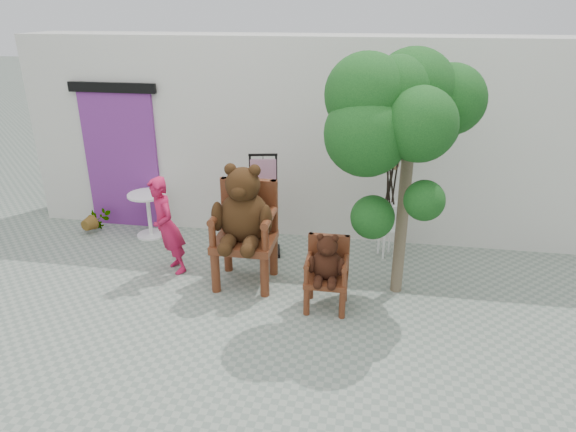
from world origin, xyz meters
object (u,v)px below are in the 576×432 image
object	(u,v)px
cafe_table	(149,210)
stool_bucket	(389,214)
chair_big	(244,217)
display_stand	(264,217)
tree	(403,114)
person	(167,226)
chair_small	(327,265)

from	to	relation	value
cafe_table	stool_bucket	world-z (taller)	stool_bucket
chair_big	cafe_table	bearing A→B (deg)	147.55
display_stand	cafe_table	bearing A→B (deg)	158.83
stool_bucket	display_stand	bearing A→B (deg)	-172.15
display_stand	stool_bucket	bearing A→B (deg)	-3.84
cafe_table	tree	size ratio (longest dim) A/B	0.24
stool_bucket	tree	bearing A→B (deg)	-88.89
person	tree	xyz separation A→B (m)	(2.93, -0.04, 1.59)
chair_big	person	world-z (taller)	chair_big
chair_big	tree	xyz separation A→B (m)	(1.85, 0.04, 1.36)
chair_big	stool_bucket	size ratio (longest dim) A/B	1.11
chair_small	person	size ratio (longest dim) A/B	0.71
chair_big	tree	world-z (taller)	tree
chair_small	tree	distance (m)	1.93
chair_big	tree	distance (m)	2.29
chair_small	cafe_table	distance (m)	3.36
display_stand	tree	xyz separation A→B (m)	(1.78, -0.81, 1.69)
chair_small	display_stand	size ratio (longest dim) A/B	0.64
chair_big	display_stand	size ratio (longest dim) A/B	1.07
person	cafe_table	xyz separation A→B (m)	(-0.76, 1.09, -0.24)
chair_small	stool_bucket	xyz separation A→B (m)	(0.73, 1.54, 0.08)
person	stool_bucket	size ratio (longest dim) A/B	0.94
person	cafe_table	distance (m)	1.35
chair_small	display_stand	distance (m)	1.66
display_stand	tree	bearing A→B (deg)	-36.16
cafe_table	display_stand	bearing A→B (deg)	-9.49
cafe_table	display_stand	xyz separation A→B (m)	(1.91, -0.32, 0.14)
chair_big	chair_small	size ratio (longest dim) A/B	1.67
cafe_table	chair_big	bearing A→B (deg)	-32.45
chair_big	tree	size ratio (longest dim) A/B	0.54
chair_big	tree	bearing A→B (deg)	1.37
chair_big	display_stand	distance (m)	0.92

